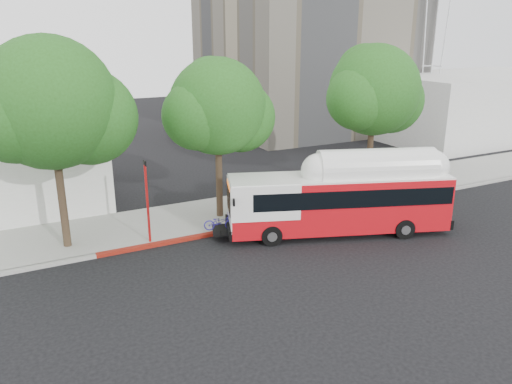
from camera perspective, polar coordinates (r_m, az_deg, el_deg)
ground at (r=23.02m, az=4.08°, el=-7.30°), size 120.00×120.00×0.00m
sidewalk at (r=28.32m, az=-2.66°, el=-2.19°), size 60.00×5.00×0.15m
curb_strip at (r=26.13m, az=-0.31°, el=-3.93°), size 60.00×0.30×0.15m
red_curb_segment at (r=25.03m, az=-6.49°, el=-5.04°), size 10.00×0.32×0.16m
street_tree_left at (r=23.70m, az=-21.29°, el=8.98°), size 6.67×5.80×9.74m
street_tree_mid at (r=26.26m, az=-3.64°, el=9.35°), size 5.75×5.00×8.62m
street_tree_right at (r=31.37m, az=13.89°, el=10.90°), size 6.21×5.40×9.18m
horizon_block at (r=53.45m, az=23.63°, el=9.09°), size 20.00×12.00×6.00m
transit_bus at (r=25.26m, az=9.60°, el=-1.22°), size 11.76×5.87×3.48m
signal_pole at (r=23.94m, az=-12.30°, el=-1.15°), size 0.12×0.39×4.17m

